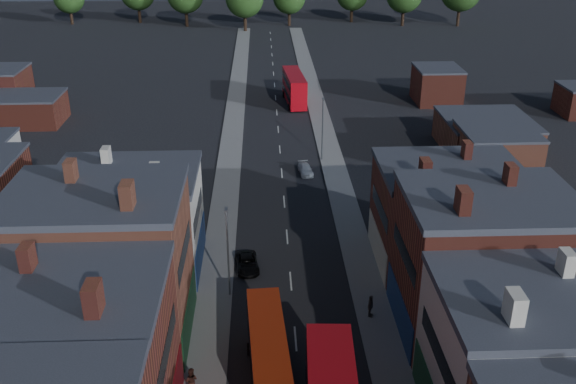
{
  "coord_description": "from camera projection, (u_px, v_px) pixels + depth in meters",
  "views": [
    {
      "loc": [
        -2.19,
        -15.27,
        30.36
      ],
      "look_at": [
        0.0,
        37.8,
        5.87
      ],
      "focal_mm": 40.0,
      "sensor_mm": 36.0,
      "label": 1
    }
  ],
  "objects": [
    {
      "name": "lamp_post_2",
      "position": [
        228.0,
        247.0,
        51.7
      ],
      "size": [
        0.25,
        0.7,
        8.12
      ],
      "color": "slate",
      "rests_on": "ground"
    },
    {
      "name": "pavement_west",
      "position": [
        226.0,
        195.0,
        71.75
      ],
      "size": [
        3.0,
        200.0,
        0.12
      ],
      "primitive_type": "cube",
      "color": "gray",
      "rests_on": "ground"
    },
    {
      "name": "ped_1",
      "position": [
        191.0,
        381.0,
        42.64
      ],
      "size": [
        1.02,
        0.67,
        1.95
      ],
      "primitive_type": "imported",
      "rotation": [
        0.0,
        0.0,
        2.98
      ],
      "color": "#47241C",
      "rests_on": "pavement_west"
    },
    {
      "name": "car_3",
      "position": [
        305.0,
        169.0,
        77.16
      ],
      "size": [
        1.93,
        3.82,
        1.07
      ],
      "primitive_type": "imported",
      "rotation": [
        0.0,
        0.0,
        0.12
      ],
      "color": "silver",
      "rests_on": "ground"
    },
    {
      "name": "bus_2",
      "position": [
        294.0,
        87.0,
        102.62
      ],
      "size": [
        3.53,
        11.4,
        4.85
      ],
      "rotation": [
        0.0,
        0.0,
        0.08
      ],
      "color": "#AF0711",
      "rests_on": "ground"
    },
    {
      "name": "pavement_east",
      "position": [
        341.0,
        193.0,
        72.23
      ],
      "size": [
        3.0,
        200.0,
        0.12
      ],
      "primitive_type": "cube",
      "color": "gray",
      "rests_on": "ground"
    },
    {
      "name": "bus_0",
      "position": [
        268.0,
        356.0,
        42.87
      ],
      "size": [
        3.08,
        10.44,
        4.46
      ],
      "rotation": [
        0.0,
        0.0,
        0.06
      ],
      "color": "#B1280A",
      "rests_on": "ground"
    },
    {
      "name": "car_2",
      "position": [
        247.0,
        263.0,
        57.32
      ],
      "size": [
        2.37,
        4.31,
        1.14
      ],
      "primitive_type": "imported",
      "rotation": [
        0.0,
        0.0,
        0.12
      ],
      "color": "black",
      "rests_on": "ground"
    },
    {
      "name": "lamp_post_3",
      "position": [
        323.0,
        125.0,
        79.32
      ],
      "size": [
        0.25,
        0.7,
        8.12
      ],
      "color": "slate",
      "rests_on": "ground"
    },
    {
      "name": "ped_3",
      "position": [
        371.0,
        306.0,
        50.48
      ],
      "size": [
        0.91,
        1.22,
        1.89
      ],
      "primitive_type": "imported",
      "rotation": [
        0.0,
        0.0,
        1.15
      ],
      "color": "#544E48",
      "rests_on": "pavement_east"
    }
  ]
}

